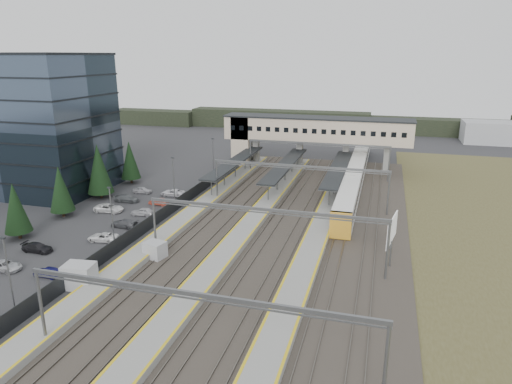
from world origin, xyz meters
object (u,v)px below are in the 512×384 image
(office_building, at_px, (33,123))
(train, at_px, (356,172))
(relay_cabin_far, at_px, (155,250))
(relay_cabin_near, at_px, (80,276))
(billboard, at_px, (392,231))
(footbridge, at_px, (303,132))

(office_building, relative_size, train, 0.40)
(train, bearing_deg, relay_cabin_far, -116.76)
(relay_cabin_near, height_order, billboard, billboard)
(relay_cabin_near, xyz_separation_m, relay_cabin_far, (4.39, 8.59, -0.23))
(office_building, xyz_separation_m, footbridge, (43.70, 30.00, -4.26))
(relay_cabin_near, bearing_deg, billboard, 27.30)
(train, bearing_deg, office_building, -160.31)
(relay_cabin_far, relative_size, footbridge, 0.07)
(relay_cabin_far, distance_m, train, 46.95)
(footbridge, bearing_deg, relay_cabin_far, -99.67)
(billboard, bearing_deg, relay_cabin_far, -163.99)
(office_building, relative_size, relay_cabin_far, 8.83)
(office_building, xyz_separation_m, train, (56.00, 20.04, -10.10))
(office_building, bearing_deg, train, 19.69)
(billboard, bearing_deg, relay_cabin_near, -152.70)
(relay_cabin_far, bearing_deg, footbridge, 80.33)
(relay_cabin_near, height_order, train, train)
(relay_cabin_near, bearing_deg, relay_cabin_far, 62.95)
(relay_cabin_near, relative_size, billboard, 0.56)
(footbridge, bearing_deg, office_building, -145.53)
(billboard, bearing_deg, office_building, 167.41)
(relay_cabin_near, height_order, footbridge, footbridge)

